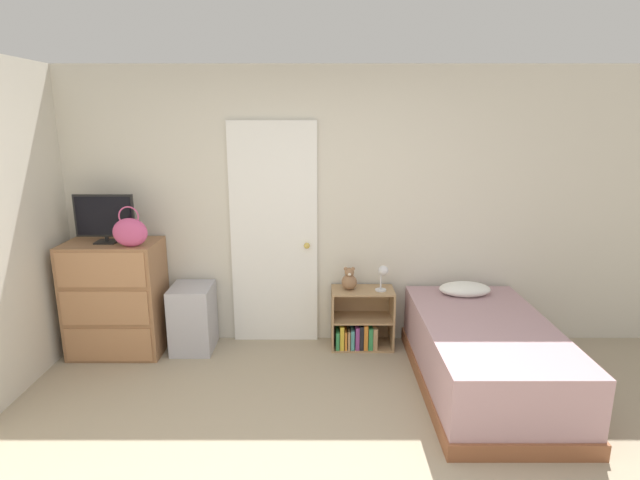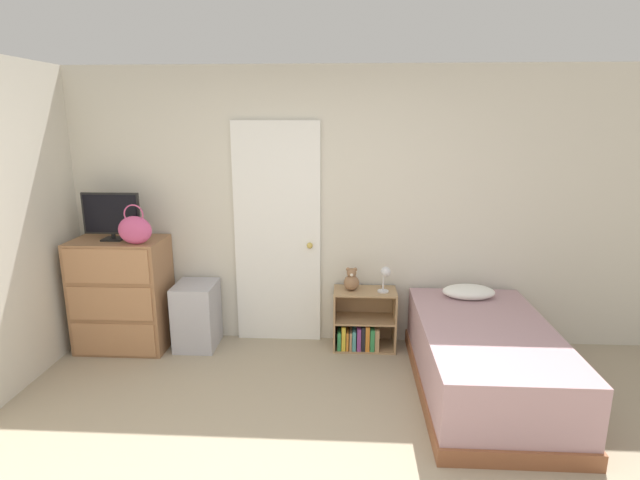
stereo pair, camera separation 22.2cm
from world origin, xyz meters
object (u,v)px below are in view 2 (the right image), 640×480
Objects in this scene: teddy_bear at (351,280)px; bed at (485,359)px; handbag at (135,230)px; dresser at (123,294)px; storage_bin at (197,315)px; tv at (111,215)px; desk_lamp at (385,275)px; bookshelf at (362,326)px.

teddy_bear reaches higher than bed.
dresser is at bearing 147.89° from handbag.
storage_bin is (0.67, 0.04, -0.21)m from dresser.
tv reaches higher than desk_lamp.
bookshelf is (1.54, 0.05, -0.09)m from storage_bin.
storage_bin is at bearing 164.60° from bed.
storage_bin is at bearing -178.10° from bookshelf.
dresser is 2.97× the size of handbag.
bookshelf is (2.24, 0.10, -1.04)m from tv.
handbag reaches higher than bed.
handbag is at bearing -172.39° from teddy_bear.
storage_bin is at bearing 3.74° from dresser.
dresser reaches higher than desk_lamp.
handbag is 1.62× the size of teddy_bear.
teddy_bear reaches higher than bookshelf.
dresser reaches higher than teddy_bear.
tv reaches higher than dresser.
dresser is at bearing -176.26° from storage_bin.
bed is (3.17, -0.63, -0.98)m from tv.
dresser is 1.81× the size of bookshelf.
tv is 3.37m from bed.
teddy_bear is at bearing 2.86° from tv.
handbag is at bearing -172.91° from bookshelf.
dresser is at bearing -178.63° from desk_lamp.
bed is (2.47, -0.68, -0.03)m from storage_bin.
handbag reaches higher than desk_lamp.
bed is at bearing -15.40° from storage_bin.
dresser is 4.30× the size of desk_lamp.
storage_bin is at bearing 24.26° from handbag.
bookshelf is 0.46m from teddy_bear.
dresser is 2.01× the size of tv.
desk_lamp is at bearing 0.46° from storage_bin.
dresser is 0.70m from storage_bin.
desk_lamp reaches higher than bed.
handbag is 0.57× the size of storage_bin.
tv is at bearing -177.14° from teddy_bear.
storage_bin is 1.48m from teddy_bear.
bookshelf is 0.32× the size of bed.
dresser is 3.21m from bed.
teddy_bear is (1.44, 0.06, 0.35)m from storage_bin.
handbag is 3.07m from bed.
bed is at bearing -35.45° from teddy_bear.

